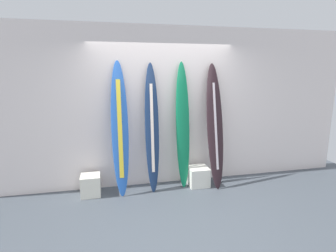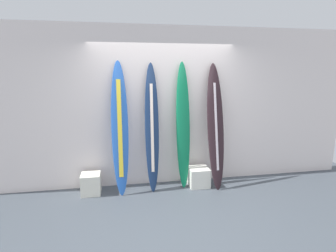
{
  "view_description": "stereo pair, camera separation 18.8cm",
  "coord_description": "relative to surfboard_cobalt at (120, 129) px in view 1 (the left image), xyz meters",
  "views": [
    {
      "loc": [
        -0.93,
        -3.38,
        2.04
      ],
      "look_at": [
        0.05,
        0.95,
        1.12
      ],
      "focal_mm": 28.51,
      "sensor_mm": 36.0,
      "label": 1
    },
    {
      "loc": [
        -0.74,
        -3.42,
        2.04
      ],
      "look_at": [
        0.05,
        0.95,
        1.12
      ],
      "focal_mm": 28.51,
      "sensor_mm": 36.0,
      "label": 2
    }
  ],
  "objects": [
    {
      "name": "ground",
      "position": [
        0.76,
        -0.96,
        -1.13
      ],
      "size": [
        8.0,
        8.0,
        0.04
      ],
      "primitive_type": "cube",
      "color": "#454C54"
    },
    {
      "name": "wall_back",
      "position": [
        0.76,
        0.34,
        0.29
      ],
      "size": [
        7.2,
        0.2,
        2.8
      ],
      "primitive_type": "cube",
      "color": "white",
      "rests_on": "ground"
    },
    {
      "name": "surfboard_cobalt",
      "position": [
        0.0,
        0.0,
        0.0
      ],
      "size": [
        0.28,
        0.45,
        2.22
      ],
      "color": "blue",
      "rests_on": "ground"
    },
    {
      "name": "surfboard_navy",
      "position": [
        0.53,
        0.01,
        -0.03
      ],
      "size": [
        0.25,
        0.4,
        2.18
      ],
      "color": "navy",
      "rests_on": "ground"
    },
    {
      "name": "surfboard_emerald",
      "position": [
        1.08,
        0.04,
        -0.01
      ],
      "size": [
        0.25,
        0.32,
        2.2
      ],
      "color": "#0F7348",
      "rests_on": "ground"
    },
    {
      "name": "surfboard_charcoal",
      "position": [
        1.64,
        -0.06,
        -0.02
      ],
      "size": [
        0.3,
        0.53,
        2.18
      ],
      "color": "black",
      "rests_on": "ground"
    },
    {
      "name": "display_block_left",
      "position": [
        -0.51,
        -0.02,
        -0.93
      ],
      "size": [
        0.31,
        0.31,
        0.35
      ],
      "color": "white",
      "rests_on": "ground"
    },
    {
      "name": "display_block_center",
      "position": [
        1.36,
        -0.04,
        -0.94
      ],
      "size": [
        0.35,
        0.35,
        0.34
      ],
      "color": "white",
      "rests_on": "ground"
    }
  ]
}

